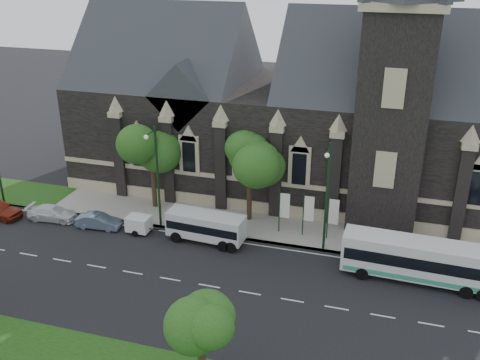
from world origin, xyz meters
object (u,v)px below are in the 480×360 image
at_px(tree_walk_left, 154,148).
at_px(banner_flag_right, 332,214).
at_px(street_lamp_near, 327,192).
at_px(shuttle_bus, 206,226).
at_px(banner_flag_left, 283,208).
at_px(banner_flag_center, 307,211).
at_px(tree_walk_right, 253,158).
at_px(tree_park_east, 205,321).
at_px(sedan, 99,221).
at_px(street_lamp_mid, 156,172).
at_px(box_trailer, 139,224).
at_px(tour_coach, 420,260).
at_px(car_far_white, 52,213).

bearing_deg(tree_walk_left, banner_flag_right, -6.04).
bearing_deg(street_lamp_near, shuttle_bus, -173.10).
bearing_deg(banner_flag_left, banner_flag_center, 0.00).
height_order(tree_walk_right, banner_flag_center, tree_walk_right).
height_order(tree_park_east, shuttle_bus, tree_park_east).
bearing_deg(sedan, street_lamp_mid, -76.91).
distance_m(street_lamp_near, street_lamp_mid, 14.00).
bearing_deg(banner_flag_right, shuttle_bus, -162.49).
relative_size(street_lamp_near, banner_flag_left, 2.25).
distance_m(street_lamp_mid, box_trailer, 4.66).
bearing_deg(street_lamp_near, banner_flag_center, 131.93).
xyz_separation_m(shuttle_bus, box_trailer, (-5.92, -0.24, -0.59)).
bearing_deg(tour_coach, car_far_white, -179.09).
distance_m(street_lamp_mid, tour_coach, 21.51).
distance_m(banner_flag_right, tour_coach, 7.99).
distance_m(tree_walk_left, shuttle_bus, 9.09).
xyz_separation_m(banner_flag_left, shuttle_bus, (-5.63, -3.04, -0.95)).
bearing_deg(banner_flag_left, shuttle_bus, -151.66).
bearing_deg(tree_park_east, sedan, 135.54).
height_order(banner_flag_right, tour_coach, banner_flag_right).
bearing_deg(shuttle_bus, banner_flag_left, 31.98).
bearing_deg(banner_flag_right, banner_flag_center, 180.00).
relative_size(tree_park_east, car_far_white, 1.42).
height_order(tree_park_east, tree_walk_left, tree_walk_left).
distance_m(tour_coach, sedan, 26.10).
bearing_deg(banner_flag_right, street_lamp_mid, -172.40).
bearing_deg(banner_flag_right, tree_walk_right, 166.40).
distance_m(street_lamp_near, banner_flag_right, 3.34).
bearing_deg(tour_coach, banner_flag_left, 161.72).
height_order(tree_walk_left, banner_flag_center, tree_walk_left).
relative_size(tree_park_east, street_lamp_near, 0.70).
bearing_deg(car_far_white, banner_flag_center, -86.63).
bearing_deg(tree_walk_right, banner_flag_right, -13.60).
bearing_deg(street_lamp_near, tree_park_east, -103.11).
bearing_deg(shuttle_bus, tree_walk_right, 65.35).
relative_size(tree_park_east, tree_walk_right, 0.81).
relative_size(banner_flag_right, car_far_white, 0.90).
xyz_separation_m(shuttle_bus, car_far_white, (-14.24, -0.28, -0.79)).
bearing_deg(tree_walk_right, sedan, -156.83).
bearing_deg(banner_flag_left, tree_walk_right, 150.90).
distance_m(banner_flag_left, banner_flag_right, 4.00).
distance_m(tree_walk_right, tour_coach, 15.62).
bearing_deg(sedan, banner_flag_center, -83.22).
bearing_deg(tree_walk_right, tree_park_east, -81.58).
bearing_deg(car_far_white, tour_coach, -96.67).
distance_m(tree_park_east, street_lamp_mid, 19.32).
relative_size(tree_park_east, shuttle_bus, 0.97).
height_order(street_lamp_mid, banner_flag_right, street_lamp_mid).
bearing_deg(tree_walk_right, shuttle_bus, -118.29).
distance_m(banner_flag_right, box_trailer, 15.97).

